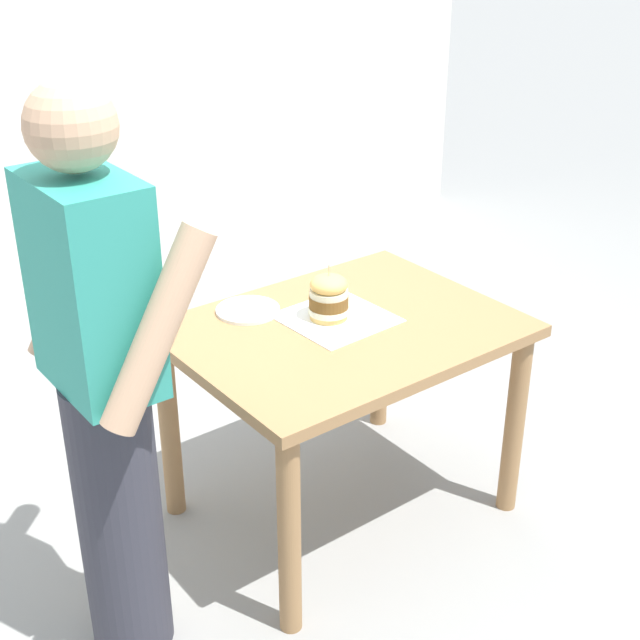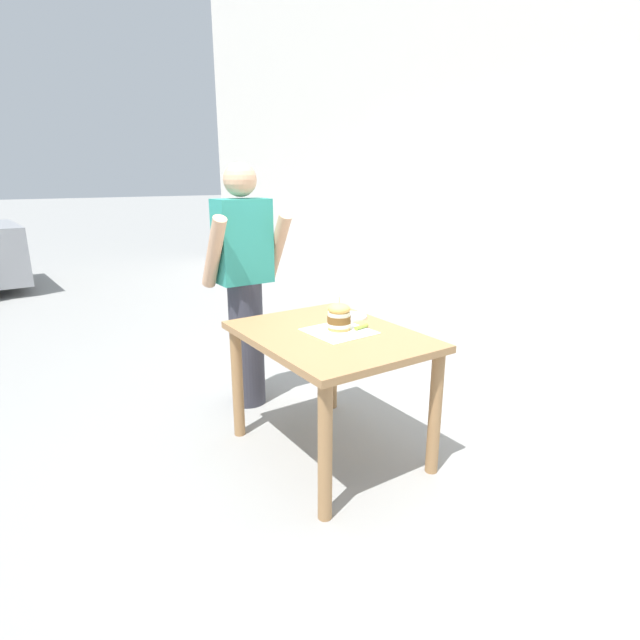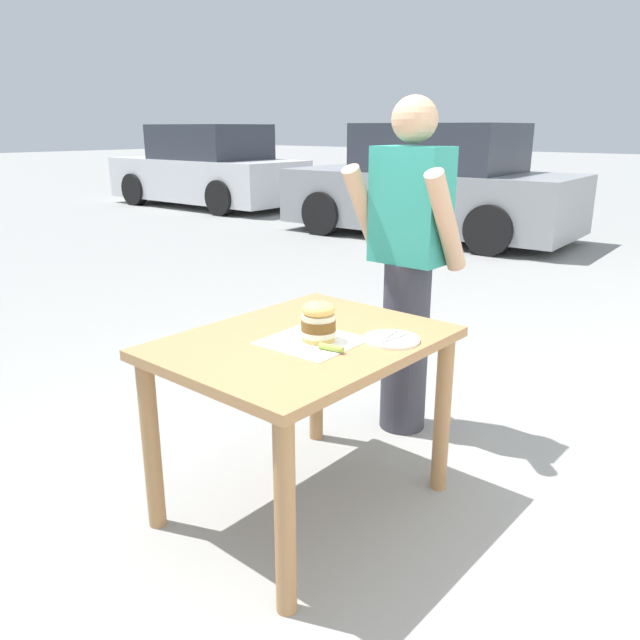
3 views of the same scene
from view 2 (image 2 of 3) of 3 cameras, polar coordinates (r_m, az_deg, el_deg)
ground_plane at (r=3.12m, az=1.05°, el=-14.77°), size 80.00×80.00×0.00m
patio_table at (r=2.85m, az=1.11°, el=-3.81°), size 0.84×1.10×0.75m
serving_paper at (r=2.83m, az=2.19°, el=-1.29°), size 0.35×0.35×0.00m
sandwich at (r=2.83m, az=2.19°, el=0.41°), size 0.14×0.14×0.19m
pickle_spear at (r=2.87m, az=4.74°, el=-0.79°), size 0.10×0.04×0.02m
side_plate_with_forks at (r=3.12m, az=3.35°, el=0.43°), size 0.22×0.22×0.02m
diner_across_table at (r=3.48m, az=-8.61°, el=4.05°), size 0.55×0.35×1.69m
building_wall at (r=6.04m, az=10.09°, el=24.94°), size 0.30×10.00×5.10m
parked_car_near_curb at (r=10.91m, az=8.46°, el=11.34°), size 4.29×2.03×1.60m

